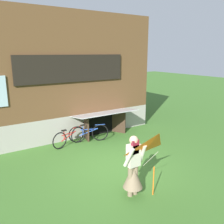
% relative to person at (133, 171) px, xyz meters
% --- Properties ---
extents(ground_plane, '(60.00, 60.00, 0.00)m').
position_rel_person_xyz_m(ground_plane, '(0.53, 1.74, -0.70)').
color(ground_plane, '#3D6B28').
extents(log_house, '(8.03, 6.22, 5.34)m').
position_rel_person_xyz_m(log_house, '(0.53, 7.29, 1.97)').
color(log_house, '#9E998E').
rests_on(log_house, ground_plane).
extents(person, '(0.61, 0.53, 1.65)m').
position_rel_person_xyz_m(person, '(0.00, 0.00, 0.00)').
color(person, '#7F6B51').
rests_on(person, ground_plane).
extents(kite, '(0.94, 0.86, 1.73)m').
position_rel_person_xyz_m(kite, '(0.36, -0.52, 0.68)').
color(kite, orange).
rests_on(kite, ground_plane).
extents(bicycle_blue, '(1.62, 0.58, 0.77)m').
position_rel_person_xyz_m(bicycle_blue, '(0.88, 4.12, -0.32)').
color(bicycle_blue, black).
rests_on(bicycle_blue, ground_plane).
extents(bicycle_red, '(1.54, 0.49, 0.73)m').
position_rel_person_xyz_m(bicycle_red, '(-0.01, 4.16, -0.34)').
color(bicycle_red, black).
rests_on(bicycle_red, ground_plane).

